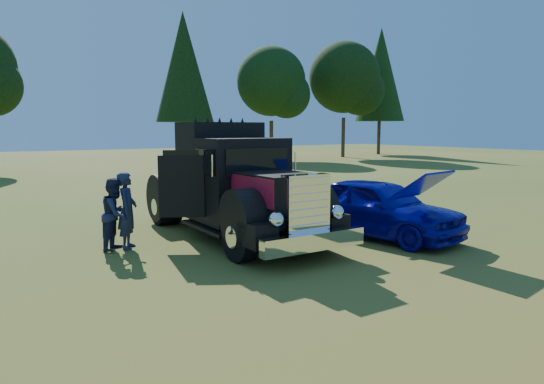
{
  "coord_description": "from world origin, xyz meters",
  "views": [
    {
      "loc": [
        -4.71,
        -8.57,
        2.82
      ],
      "look_at": [
        1.44,
        1.0,
        1.34
      ],
      "focal_mm": 32.0,
      "sensor_mm": 36.0,
      "label": 1
    }
  ],
  "objects_px": {
    "hotrod_coupe": "(378,207)",
    "spectator_far": "(116,214)",
    "spectator_near": "(127,211)",
    "diamond_t_truck": "(235,189)"
  },
  "relations": [
    {
      "from": "hotrod_coupe",
      "to": "spectator_far",
      "type": "relative_size",
      "value": 2.84
    },
    {
      "from": "spectator_near",
      "to": "spectator_far",
      "type": "height_order",
      "value": "spectator_near"
    },
    {
      "from": "spectator_far",
      "to": "hotrod_coupe",
      "type": "bearing_deg",
      "value": -71.22
    },
    {
      "from": "diamond_t_truck",
      "to": "hotrod_coupe",
      "type": "distance_m",
      "value": 3.77
    },
    {
      "from": "hotrod_coupe",
      "to": "spectator_near",
      "type": "distance_m",
      "value": 6.34
    },
    {
      "from": "diamond_t_truck",
      "to": "hotrod_coupe",
      "type": "xyz_separation_m",
      "value": [
        3.22,
        -1.9,
        -0.5
      ]
    },
    {
      "from": "diamond_t_truck",
      "to": "hotrod_coupe",
      "type": "relative_size",
      "value": 1.49
    },
    {
      "from": "diamond_t_truck",
      "to": "spectator_far",
      "type": "relative_size",
      "value": 4.23
    },
    {
      "from": "spectator_near",
      "to": "spectator_far",
      "type": "bearing_deg",
      "value": 109.78
    },
    {
      "from": "hotrod_coupe",
      "to": "spectator_far",
      "type": "bearing_deg",
      "value": 159.35
    }
  ]
}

